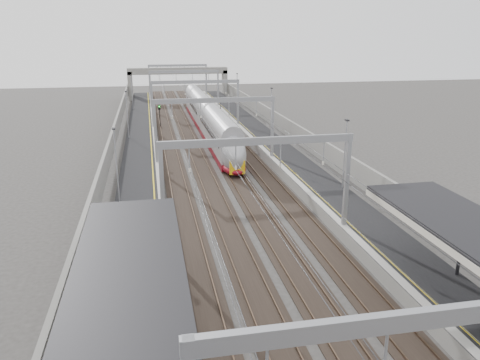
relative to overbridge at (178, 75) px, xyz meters
name	(u,v)px	position (x,y,z in m)	size (l,w,h in m)	color
platform_left	(141,160)	(-8.00, -55.00, -4.81)	(4.00, 120.00, 1.00)	black
platform_right	(279,153)	(8.00, -55.00, -4.81)	(4.00, 120.00, 1.00)	black
tracks	(212,160)	(0.00, -55.00, -5.26)	(11.40, 140.00, 0.20)	black
overhead_line	(204,100)	(0.00, -48.38, 0.83)	(13.00, 140.00, 6.60)	gray
overbridge	(178,75)	(0.00, 0.00, 0.00)	(22.00, 2.20, 6.90)	gray
wall_left	(111,152)	(-11.20, -55.00, -3.71)	(0.30, 120.00, 3.20)	gray
wall_right	(305,143)	(11.20, -55.00, -3.71)	(0.30, 120.00, 3.20)	gray
train	(209,123)	(1.50, -41.52, -3.36)	(2.50, 45.54, 3.96)	maroon
signal_green	(160,112)	(-5.20, -33.08, -2.89)	(0.32, 0.32, 3.48)	black
signal_red_near	(216,114)	(3.20, -36.57, -2.89)	(0.32, 0.32, 3.48)	black
signal_red_far	(221,104)	(5.40, -26.70, -2.89)	(0.32, 0.32, 3.48)	black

